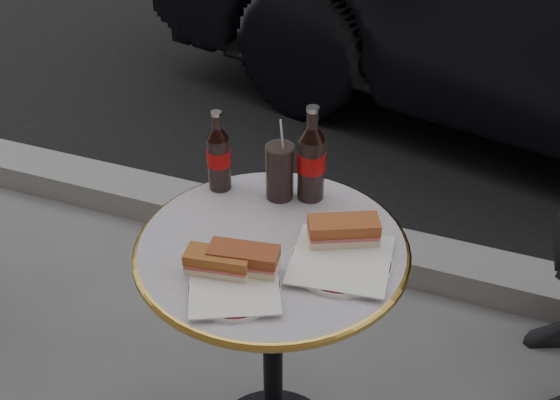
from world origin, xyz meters
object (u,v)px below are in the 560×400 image
(plate_right, at_px, (341,262))
(cola_bottle_left, at_px, (218,151))
(plate_left, at_px, (234,289))
(cola_glass, at_px, (280,172))
(cola_bottle_right, at_px, (312,153))
(bistro_table, at_px, (273,357))

(plate_right, distance_m, cola_bottle_left, 0.42)
(plate_left, xyz_separation_m, cola_glass, (-0.04, 0.35, 0.07))
(plate_right, xyz_separation_m, cola_bottle_right, (-0.15, 0.22, 0.12))
(bistro_table, xyz_separation_m, cola_glass, (-0.05, 0.18, 0.44))
(bistro_table, xyz_separation_m, cola_bottle_left, (-0.21, 0.17, 0.47))
(plate_left, xyz_separation_m, cola_bottle_left, (-0.19, 0.34, 0.10))
(cola_glass, bearing_deg, plate_left, -83.91)
(plate_right, relative_size, cola_glass, 1.54)
(bistro_table, height_order, plate_right, plate_right)
(plate_left, bearing_deg, bistro_table, 85.14)
(cola_bottle_right, bearing_deg, bistro_table, -94.97)
(cola_bottle_left, bearing_deg, cola_bottle_right, 10.62)
(plate_right, xyz_separation_m, cola_bottle_left, (-0.37, 0.18, 0.10))
(cola_glass, bearing_deg, bistro_table, -73.98)
(cola_glass, bearing_deg, cola_bottle_right, 20.60)
(bistro_table, relative_size, cola_glass, 5.11)
(plate_right, bearing_deg, cola_bottle_right, 123.55)
(bistro_table, height_order, cola_bottle_left, cola_bottle_left)
(cola_bottle_left, height_order, cola_bottle_right, cola_bottle_right)
(cola_bottle_left, bearing_deg, bistro_table, -39.00)
(bistro_table, xyz_separation_m, plate_right, (0.16, -0.01, 0.37))
(bistro_table, bearing_deg, plate_left, -94.86)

